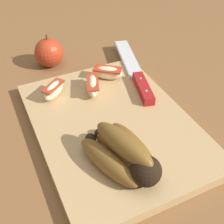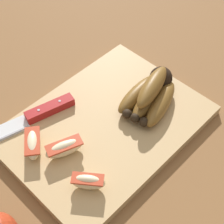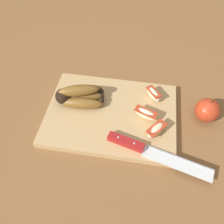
# 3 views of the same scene
# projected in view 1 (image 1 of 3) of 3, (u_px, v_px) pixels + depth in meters

# --- Properties ---
(ground_plane) EXTENTS (6.00, 6.00, 0.00)m
(ground_plane) POSITION_uv_depth(u_px,v_px,m) (109.00, 137.00, 0.55)
(ground_plane) COLOR brown
(cutting_board) EXTENTS (0.38, 0.28, 0.02)m
(cutting_board) POSITION_uv_depth(u_px,v_px,m) (113.00, 125.00, 0.56)
(cutting_board) COLOR tan
(cutting_board) RESTS_ON ground_plane
(banana_bunch) EXTENTS (0.15, 0.11, 0.06)m
(banana_bunch) POSITION_uv_depth(u_px,v_px,m) (124.00, 154.00, 0.46)
(banana_bunch) COLOR black
(banana_bunch) RESTS_ON cutting_board
(chefs_knife) EXTENTS (0.28, 0.10, 0.02)m
(chefs_knife) POSITION_uv_depth(u_px,v_px,m) (137.00, 77.00, 0.66)
(chefs_knife) COLOR silver
(chefs_knife) RESTS_ON cutting_board
(apple_wedge_near) EXTENTS (0.07, 0.05, 0.03)m
(apple_wedge_near) POSITION_uv_depth(u_px,v_px,m) (93.00, 85.00, 0.61)
(apple_wedge_near) COLOR beige
(apple_wedge_near) RESTS_ON cutting_board
(apple_wedge_middle) EXTENTS (0.05, 0.06, 0.03)m
(apple_wedge_middle) POSITION_uv_depth(u_px,v_px,m) (54.00, 90.00, 0.60)
(apple_wedge_middle) COLOR beige
(apple_wedge_middle) RESTS_ON cutting_board
(apple_wedge_far) EXTENTS (0.06, 0.07, 0.03)m
(apple_wedge_far) POSITION_uv_depth(u_px,v_px,m) (108.00, 72.00, 0.65)
(apple_wedge_far) COLOR beige
(apple_wedge_far) RESTS_ON cutting_board
(whole_apple) EXTENTS (0.07, 0.07, 0.08)m
(whole_apple) POSITION_uv_depth(u_px,v_px,m) (49.00, 53.00, 0.72)
(whole_apple) COLOR #AD3319
(whole_apple) RESTS_ON ground_plane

